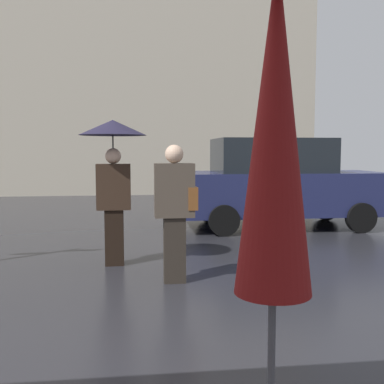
# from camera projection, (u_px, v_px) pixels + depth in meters

# --- Properties ---
(folded_patio_umbrella_near) EXTENTS (0.46, 0.46, 2.49)m
(folded_patio_umbrella_near) POSITION_uv_depth(u_px,v_px,m) (275.00, 148.00, 2.01)
(folded_patio_umbrella_near) COLOR black
(folded_patio_umbrella_near) RESTS_ON ground
(pedestrian_with_umbrella) EXTENTS (0.95, 0.95, 2.07)m
(pedestrian_with_umbrella) POSITION_uv_depth(u_px,v_px,m) (113.00, 155.00, 6.36)
(pedestrian_with_umbrella) COLOR black
(pedestrian_with_umbrella) RESTS_ON ground
(pedestrian_with_bag) EXTENTS (0.52, 0.24, 1.71)m
(pedestrian_with_bag) POSITION_uv_depth(u_px,v_px,m) (176.00, 205.00, 5.56)
(pedestrian_with_bag) COLOR #2A241E
(pedestrian_with_bag) RESTS_ON ground
(parked_car_left) EXTENTS (4.31, 1.89, 1.90)m
(parked_car_left) POSITION_uv_depth(u_px,v_px,m) (278.00, 183.00, 9.69)
(parked_car_left) COLOR #1E234C
(parked_car_left) RESTS_ON ground
(building_block) EXTENTS (15.87, 2.34, 14.23)m
(building_block) POSITION_uv_depth(u_px,v_px,m) (108.00, 8.00, 17.40)
(building_block) COLOR #B2A893
(building_block) RESTS_ON ground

